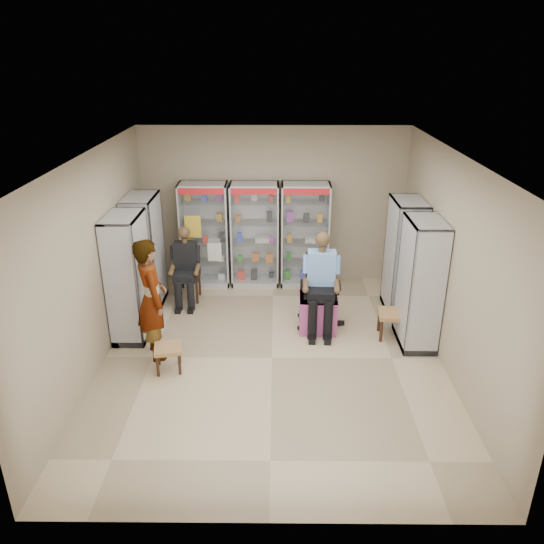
{
  "coord_description": "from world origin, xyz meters",
  "views": [
    {
      "loc": [
        0.06,
        -6.81,
        4.29
      ],
      "look_at": [
        -0.01,
        0.7,
        1.1
      ],
      "focal_mm": 35.0,
      "sensor_mm": 36.0,
      "label": 1
    }
  ],
  "objects_px": {
    "cabinet_right_near": "(420,284)",
    "cabinet_left_far": "(145,252)",
    "standing_man": "(152,299)",
    "wooden_chair": "(188,276)",
    "seated_shopkeeper": "(321,284)",
    "office_chair": "(320,292)",
    "cabinet_left_near": "(129,278)",
    "cabinet_back_right": "(305,235)",
    "cabinet_right_far": "(404,257)",
    "pink_trunk": "(318,313)",
    "cabinet_back_mid": "(255,235)",
    "woven_stool_a": "(391,324)",
    "woven_stool_b": "(169,358)",
    "cabinet_back_left": "(205,235)"
  },
  "relations": [
    {
      "from": "cabinet_back_left",
      "to": "woven_stool_b",
      "type": "distance_m",
      "value": 3.16
    },
    {
      "from": "cabinet_back_mid",
      "to": "office_chair",
      "type": "xyz_separation_m",
      "value": [
        1.13,
        -1.69,
        -0.39
      ]
    },
    {
      "from": "cabinet_back_right",
      "to": "woven_stool_b",
      "type": "bearing_deg",
      "value": -124.28
    },
    {
      "from": "cabinet_right_far",
      "to": "seated_shopkeeper",
      "type": "xyz_separation_m",
      "value": [
        -1.45,
        -0.61,
        -0.22
      ]
    },
    {
      "from": "cabinet_left_far",
      "to": "office_chair",
      "type": "relative_size",
      "value": 1.64
    },
    {
      "from": "pink_trunk",
      "to": "woven_stool_b",
      "type": "height_order",
      "value": "pink_trunk"
    },
    {
      "from": "cabinet_right_far",
      "to": "cabinet_left_far",
      "type": "bearing_deg",
      "value": 87.43
    },
    {
      "from": "standing_man",
      "to": "wooden_chair",
      "type": "bearing_deg",
      "value": -29.73
    },
    {
      "from": "cabinet_left_far",
      "to": "standing_man",
      "type": "relative_size",
      "value": 1.08
    },
    {
      "from": "cabinet_left_near",
      "to": "pink_trunk",
      "type": "bearing_deg",
      "value": 94.02
    },
    {
      "from": "cabinet_back_left",
      "to": "cabinet_back_right",
      "type": "xyz_separation_m",
      "value": [
        1.9,
        0.0,
        0.0
      ]
    },
    {
      "from": "woven_stool_a",
      "to": "woven_stool_b",
      "type": "distance_m",
      "value": 3.52
    },
    {
      "from": "office_chair",
      "to": "cabinet_back_mid",
      "type": "bearing_deg",
      "value": 126.99
    },
    {
      "from": "cabinet_back_right",
      "to": "cabinet_right_far",
      "type": "bearing_deg",
      "value": -34.73
    },
    {
      "from": "cabinet_left_far",
      "to": "cabinet_left_near",
      "type": "bearing_deg",
      "value": -0.0
    },
    {
      "from": "cabinet_left_far",
      "to": "office_chair",
      "type": "bearing_deg",
      "value": 75.75
    },
    {
      "from": "seated_shopkeeper",
      "to": "woven_stool_b",
      "type": "relative_size",
      "value": 4.11
    },
    {
      "from": "cabinet_left_far",
      "to": "cabinet_left_near",
      "type": "relative_size",
      "value": 1.0
    },
    {
      "from": "standing_man",
      "to": "cabinet_back_left",
      "type": "bearing_deg",
      "value": -33.46
    },
    {
      "from": "cabinet_back_right",
      "to": "cabinet_left_far",
      "type": "distance_m",
      "value": 2.98
    },
    {
      "from": "cabinet_back_left",
      "to": "cabinet_back_mid",
      "type": "bearing_deg",
      "value": 0.0
    },
    {
      "from": "cabinet_right_near",
      "to": "cabinet_left_far",
      "type": "bearing_deg",
      "value": 73.75
    },
    {
      "from": "cabinet_right_near",
      "to": "cabinet_left_far",
      "type": "xyz_separation_m",
      "value": [
        -4.46,
        1.3,
        0.0
      ]
    },
    {
      "from": "seated_shopkeeper",
      "to": "wooden_chair",
      "type": "bearing_deg",
      "value": 159.77
    },
    {
      "from": "cabinet_left_near",
      "to": "cabinet_left_far",
      "type": "bearing_deg",
      "value": 180.0
    },
    {
      "from": "cabinet_right_near",
      "to": "wooden_chair",
      "type": "bearing_deg",
      "value": 68.36
    },
    {
      "from": "cabinet_back_right",
      "to": "cabinet_left_near",
      "type": "distance_m",
      "value": 3.48
    },
    {
      "from": "cabinet_back_left",
      "to": "cabinet_right_near",
      "type": "relative_size",
      "value": 1.0
    },
    {
      "from": "cabinet_left_near",
      "to": "standing_man",
      "type": "bearing_deg",
      "value": 38.53
    },
    {
      "from": "pink_trunk",
      "to": "woven_stool_a",
      "type": "distance_m",
      "value": 1.19
    },
    {
      "from": "cabinet_back_right",
      "to": "cabinet_right_far",
      "type": "relative_size",
      "value": 1.0
    },
    {
      "from": "office_chair",
      "to": "cabinet_back_left",
      "type": "bearing_deg",
      "value": 144.13
    },
    {
      "from": "pink_trunk",
      "to": "woven_stool_b",
      "type": "bearing_deg",
      "value": -151.05
    },
    {
      "from": "standing_man",
      "to": "woven_stool_b",
      "type": "bearing_deg",
      "value": -170.96
    },
    {
      "from": "woven_stool_a",
      "to": "wooden_chair",
      "type": "bearing_deg",
      "value": 158.74
    },
    {
      "from": "pink_trunk",
      "to": "cabinet_back_right",
      "type": "bearing_deg",
      "value": 94.49
    },
    {
      "from": "cabinet_back_mid",
      "to": "cabinet_back_right",
      "type": "bearing_deg",
      "value": 0.0
    },
    {
      "from": "cabinet_right_far",
      "to": "standing_man",
      "type": "bearing_deg",
      "value": 110.78
    },
    {
      "from": "cabinet_back_right",
      "to": "wooden_chair",
      "type": "relative_size",
      "value": 2.13
    },
    {
      "from": "cabinet_right_far",
      "to": "office_chair",
      "type": "distance_m",
      "value": 1.6
    },
    {
      "from": "cabinet_left_near",
      "to": "office_chair",
      "type": "xyz_separation_m",
      "value": [
        3.01,
        0.34,
        -0.39
      ]
    },
    {
      "from": "cabinet_left_near",
      "to": "pink_trunk",
      "type": "distance_m",
      "value": 3.06
    },
    {
      "from": "standing_man",
      "to": "pink_trunk",
      "type": "bearing_deg",
      "value": -95.7
    },
    {
      "from": "cabinet_left_far",
      "to": "woven_stool_a",
      "type": "height_order",
      "value": "cabinet_left_far"
    },
    {
      "from": "pink_trunk",
      "to": "office_chair",
      "type": "bearing_deg",
      "value": 74.09
    },
    {
      "from": "cabinet_right_near",
      "to": "seated_shopkeeper",
      "type": "height_order",
      "value": "cabinet_right_near"
    },
    {
      "from": "cabinet_right_near",
      "to": "wooden_chair",
      "type": "distance_m",
      "value": 4.1
    },
    {
      "from": "cabinet_back_left",
      "to": "pink_trunk",
      "type": "distance_m",
      "value": 2.83
    },
    {
      "from": "cabinet_right_far",
      "to": "seated_shopkeeper",
      "type": "bearing_deg",
      "value": 112.94
    },
    {
      "from": "cabinet_right_far",
      "to": "cabinet_right_near",
      "type": "relative_size",
      "value": 1.0
    }
  ]
}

